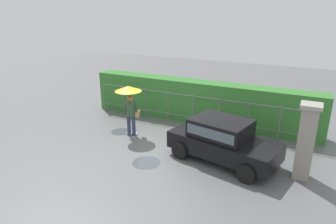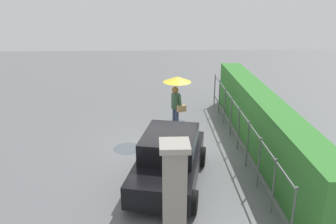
{
  "view_description": "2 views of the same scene",
  "coord_description": "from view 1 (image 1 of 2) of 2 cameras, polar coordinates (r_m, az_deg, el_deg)",
  "views": [
    {
      "loc": [
        4.83,
        -9.17,
        5.05
      ],
      "look_at": [
        0.04,
        0.47,
        1.31
      ],
      "focal_mm": 32.25,
      "sensor_mm": 36.0,
      "label": 1
    },
    {
      "loc": [
        10.94,
        -0.26,
        5.25
      ],
      "look_at": [
        0.01,
        0.17,
        1.32
      ],
      "focal_mm": 36.89,
      "sensor_mm": 36.0,
      "label": 2
    }
  ],
  "objects": [
    {
      "name": "gate_pillar",
      "position": [
        10.03,
        24.61,
        -5.03
      ],
      "size": [
        0.6,
        0.6,
        2.42
      ],
      "color": "gray",
      "rests_on": "ground"
    },
    {
      "name": "ground_plane",
      "position": [
        11.53,
        -1.23,
        -6.83
      ],
      "size": [
        40.0,
        40.0,
        0.0
      ],
      "primitive_type": "plane",
      "color": "slate"
    },
    {
      "name": "pedestrian",
      "position": [
        12.26,
        -7.31,
        2.62
      ],
      "size": [
        1.08,
        1.08,
        2.09
      ],
      "rotation": [
        0.0,
        0.0,
        1.99
      ],
      "color": "#2D3856",
      "rests_on": "ground"
    },
    {
      "name": "car",
      "position": [
        10.52,
        10.24,
        -4.98
      ],
      "size": [
        3.97,
        2.49,
        1.48
      ],
      "rotation": [
        0.0,
        0.0,
        -0.22
      ],
      "color": "black",
      "rests_on": "ground"
    },
    {
      "name": "puddle_far",
      "position": [
        13.14,
        -8.91,
        -3.69
      ],
      "size": [
        0.81,
        0.81,
        0.0
      ],
      "primitive_type": "cylinder",
      "color": "#4C545B",
      "rests_on": "ground"
    },
    {
      "name": "puddle_near",
      "position": [
        10.55,
        -4.11,
        -9.51
      ],
      "size": [
        0.98,
        0.98,
        0.0
      ],
      "primitive_type": "cylinder",
      "color": "#4C545B",
      "rests_on": "ground"
    },
    {
      "name": "fence_section",
      "position": [
        13.29,
        4.73,
        0.54
      ],
      "size": [
        9.72,
        0.05,
        1.5
      ],
      "color": "#59605B",
      "rests_on": "ground"
    },
    {
      "name": "hedge_row",
      "position": [
        13.96,
        5.96,
        1.96
      ],
      "size": [
        10.67,
        0.9,
        1.9
      ],
      "primitive_type": "cube",
      "color": "#387F33",
      "rests_on": "ground"
    }
  ]
}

